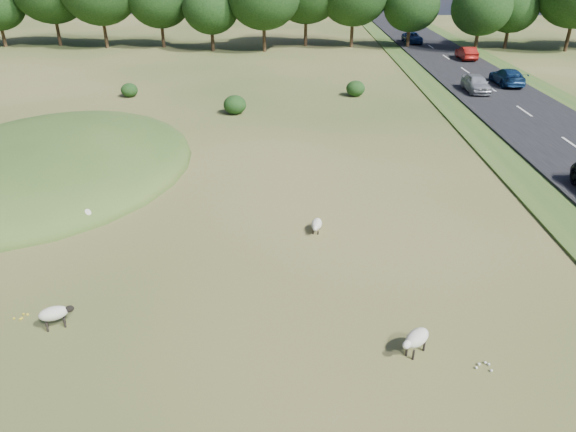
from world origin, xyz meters
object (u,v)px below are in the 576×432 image
object	(u,v)px
sheep_2	(86,212)
sheep_0	(317,224)
sheep_3	(416,338)
sheep_1	(55,313)
car_3	(507,76)
car_0	(412,38)
car_1	(467,53)
car_2	(476,83)

from	to	relation	value
sheep_2	sheep_0	bearing A→B (deg)	-136.64
sheep_0	sheep_3	bearing A→B (deg)	29.74
sheep_1	sheep_3	world-z (taller)	sheep_3
sheep_2	car_3	size ratio (longest dim) A/B	0.20
car_0	car_1	size ratio (longest dim) A/B	1.12
car_0	sheep_0	bearing A→B (deg)	-105.13
sheep_2	car_2	size ratio (longest dim) A/B	0.22
sheep_3	car_2	xyz separation A→B (m)	(12.03, 33.75, 0.40)
car_3	sheep_0	bearing A→B (deg)	57.17
sheep_0	car_1	bearing A→B (deg)	166.02
sheep_2	car_3	bearing A→B (deg)	-88.77
sheep_0	sheep_2	xyz separation A→B (m)	(-10.58, 0.73, 0.15)
car_2	sheep_3	bearing A→B (deg)	-109.61
car_3	sheep_1	bearing A→B (deg)	52.45
sheep_1	car_1	distance (m)	56.04
sheep_1	car_3	distance (m)	44.99
car_0	car_2	world-z (taller)	car_2
sheep_1	car_1	world-z (taller)	car_1
sheep_3	car_3	world-z (taller)	car_3
sheep_1	car_0	world-z (taller)	car_0
car_0	car_3	xyz separation A→B (m)	(3.80, -25.99, 0.05)
car_2	sheep_2	bearing A→B (deg)	-135.23
sheep_2	sheep_3	world-z (taller)	sheep_3
sheep_3	car_2	size ratio (longest dim) A/B	0.25
car_0	car_3	bearing A→B (deg)	-81.68
sheep_1	car_3	bearing A→B (deg)	27.36
sheep_2	car_1	xyz separation A→B (m)	(29.22, 41.37, 0.45)
car_1	car_3	bearing A→B (deg)	90.00
sheep_2	car_0	bearing A→B (deg)	-67.86
sheep_2	car_3	distance (m)	40.59
sheep_1	car_0	xyz separation A→B (m)	(23.62, 61.66, 0.37)
sheep_3	sheep_2	bearing A→B (deg)	-76.48
sheep_3	car_0	world-z (taller)	car_0
sheep_3	car_3	size ratio (longest dim) A/B	0.22
car_1	car_2	xyz separation A→B (m)	(-3.80, -16.16, 0.03)
sheep_1	car_3	size ratio (longest dim) A/B	0.23
sheep_3	sheep_0	bearing A→B (deg)	-114.16
sheep_1	car_2	size ratio (longest dim) A/B	0.26
car_1	car_2	world-z (taller)	car_2
sheep_0	car_3	size ratio (longest dim) A/B	0.21
sheep_0	car_3	bearing A→B (deg)	157.07
car_0	sheep_2	bearing A→B (deg)	-115.15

